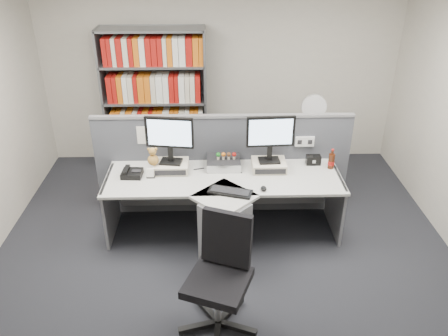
{
  "coord_description": "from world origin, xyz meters",
  "views": [
    {
      "loc": [
        -0.11,
        -3.51,
        3.19
      ],
      "look_at": [
        0.0,
        0.65,
        0.92
      ],
      "focal_mm": 36.33,
      "sensor_mm": 36.0,
      "label": 1
    }
  ],
  "objects_px": {
    "monitor_right": "(270,135)",
    "office_chair": "(221,272)",
    "monitor_left": "(169,136)",
    "keyboard": "(230,192)",
    "filing_cabinet": "(309,157)",
    "speaker": "(313,160)",
    "shelving_unit": "(156,103)",
    "desk_fan": "(313,109)",
    "desk_calendar": "(151,174)",
    "desk": "(224,208)",
    "cola_bottle": "(331,161)",
    "desk_phone": "(132,173)",
    "mouse": "(264,189)",
    "desktop_pc": "(223,162)"
  },
  "relations": [
    {
      "from": "desktop_pc",
      "to": "desk_calendar",
      "type": "relative_size",
      "value": 3.56
    },
    {
      "from": "monitor_right",
      "to": "keyboard",
      "type": "distance_m",
      "value": 0.79
    },
    {
      "from": "mouse",
      "to": "desk_phone",
      "type": "height_order",
      "value": "desk_phone"
    },
    {
      "from": "filing_cabinet",
      "to": "office_chair",
      "type": "distance_m",
      "value": 2.84
    },
    {
      "from": "desktop_pc",
      "to": "desk_calendar",
      "type": "bearing_deg",
      "value": -163.86
    },
    {
      "from": "monitor_left",
      "to": "desktop_pc",
      "type": "distance_m",
      "value": 0.7
    },
    {
      "from": "monitor_left",
      "to": "office_chair",
      "type": "relative_size",
      "value": 0.51
    },
    {
      "from": "desk",
      "to": "desktop_pc",
      "type": "distance_m",
      "value": 0.56
    },
    {
      "from": "monitor_left",
      "to": "desk_fan",
      "type": "xyz_separation_m",
      "value": [
        1.78,
        1.02,
        -0.1
      ]
    },
    {
      "from": "monitor_left",
      "to": "shelving_unit",
      "type": "height_order",
      "value": "shelving_unit"
    },
    {
      "from": "monitor_right",
      "to": "cola_bottle",
      "type": "bearing_deg",
      "value": 0.47
    },
    {
      "from": "desk_phone",
      "to": "filing_cabinet",
      "type": "xyz_separation_m",
      "value": [
        2.21,
        1.14,
        -0.41
      ]
    },
    {
      "from": "desktop_pc",
      "to": "desk_fan",
      "type": "height_order",
      "value": "desk_fan"
    },
    {
      "from": "desk",
      "to": "speaker",
      "type": "height_order",
      "value": "speaker"
    },
    {
      "from": "desk_phone",
      "to": "office_chair",
      "type": "bearing_deg",
      "value": -55.74
    },
    {
      "from": "mouse",
      "to": "desk_phone",
      "type": "xyz_separation_m",
      "value": [
        -1.42,
        0.34,
        0.02
      ]
    },
    {
      "from": "monitor_right",
      "to": "office_chair",
      "type": "relative_size",
      "value": 0.51
    },
    {
      "from": "monitor_left",
      "to": "desk_fan",
      "type": "bearing_deg",
      "value": 29.65
    },
    {
      "from": "speaker",
      "to": "desk_fan",
      "type": "distance_m",
      "value": 0.96
    },
    {
      "from": "desk_calendar",
      "to": "shelving_unit",
      "type": "relative_size",
      "value": 0.05
    },
    {
      "from": "mouse",
      "to": "desk_fan",
      "type": "distance_m",
      "value": 1.7
    },
    {
      "from": "mouse",
      "to": "shelving_unit",
      "type": "height_order",
      "value": "shelving_unit"
    },
    {
      "from": "mouse",
      "to": "speaker",
      "type": "xyz_separation_m",
      "value": [
        0.63,
        0.56,
        0.04
      ]
    },
    {
      "from": "desktop_pc",
      "to": "desk_fan",
      "type": "bearing_deg",
      "value": 38.08
    },
    {
      "from": "monitor_right",
      "to": "monitor_left",
      "type": "bearing_deg",
      "value": 180.0
    },
    {
      "from": "speaker",
      "to": "shelving_unit",
      "type": "relative_size",
      "value": 0.08
    },
    {
      "from": "mouse",
      "to": "speaker",
      "type": "height_order",
      "value": "speaker"
    },
    {
      "from": "desk",
      "to": "mouse",
      "type": "height_order",
      "value": "mouse"
    },
    {
      "from": "monitor_left",
      "to": "keyboard",
      "type": "bearing_deg",
      "value": -37.98
    },
    {
      "from": "keyboard",
      "to": "desk_calendar",
      "type": "bearing_deg",
      "value": 157.96
    },
    {
      "from": "office_chair",
      "to": "desk",
      "type": "bearing_deg",
      "value": 87.21
    },
    {
      "from": "shelving_unit",
      "to": "speaker",
      "type": "bearing_deg",
      "value": -34.96
    },
    {
      "from": "cola_bottle",
      "to": "monitor_left",
      "type": "bearing_deg",
      "value": -179.82
    },
    {
      "from": "monitor_left",
      "to": "office_chair",
      "type": "xyz_separation_m",
      "value": [
        0.53,
        -1.53,
        -0.58
      ]
    },
    {
      "from": "desk_fan",
      "to": "desktop_pc",
      "type": "bearing_deg",
      "value": -141.92
    },
    {
      "from": "desk",
      "to": "filing_cabinet",
      "type": "bearing_deg",
      "value": 49.39
    },
    {
      "from": "keyboard",
      "to": "cola_bottle",
      "type": "xyz_separation_m",
      "value": [
        1.16,
        0.51,
        0.07
      ]
    },
    {
      "from": "speaker",
      "to": "shelving_unit",
      "type": "height_order",
      "value": "shelving_unit"
    },
    {
      "from": "desk",
      "to": "shelving_unit",
      "type": "relative_size",
      "value": 1.3
    },
    {
      "from": "keyboard",
      "to": "mouse",
      "type": "bearing_deg",
      "value": 7.72
    },
    {
      "from": "keyboard",
      "to": "shelving_unit",
      "type": "height_order",
      "value": "shelving_unit"
    },
    {
      "from": "office_chair",
      "to": "speaker",
      "type": "bearing_deg",
      "value": 56.1
    },
    {
      "from": "filing_cabinet",
      "to": "desk_fan",
      "type": "distance_m",
      "value": 0.69
    },
    {
      "from": "speaker",
      "to": "desk_phone",
      "type": "bearing_deg",
      "value": -173.71
    },
    {
      "from": "desk_calendar",
      "to": "filing_cabinet",
      "type": "distance_m",
      "value": 2.35
    },
    {
      "from": "keyboard",
      "to": "desk_fan",
      "type": "bearing_deg",
      "value": 53.08
    },
    {
      "from": "keyboard",
      "to": "desk_fan",
      "type": "xyz_separation_m",
      "value": [
        1.14,
        1.52,
        0.31
      ]
    },
    {
      "from": "speaker",
      "to": "desk",
      "type": "bearing_deg",
      "value": -154.76
    },
    {
      "from": "shelving_unit",
      "to": "filing_cabinet",
      "type": "relative_size",
      "value": 2.86
    },
    {
      "from": "desk",
      "to": "keyboard",
      "type": "relative_size",
      "value": 5.39
    }
  ]
}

